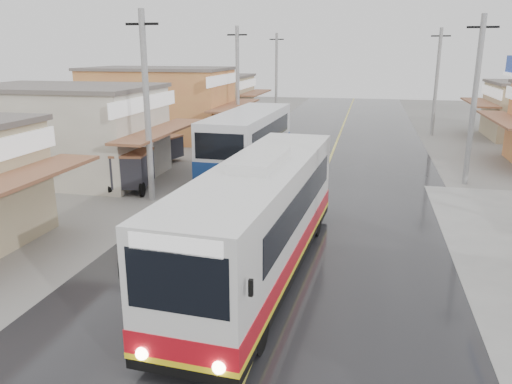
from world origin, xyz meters
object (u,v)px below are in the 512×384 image
cyclist (201,217)px  tricycle_far (166,148)px  second_bus (248,140)px  tyre_stack (157,216)px  tricycle_near (133,168)px  coach_bus (261,218)px

cyclist → tricycle_far: bearing=104.6°
second_bus → tyre_stack: second_bus is taller
second_bus → tyre_stack: 8.95m
cyclist → tyre_stack: cyclist is taller
tricycle_near → coach_bus: bearing=-53.3°
tricycle_near → tricycle_far: bearing=88.7°
coach_bus → tricycle_near: bearing=139.6°
cyclist → tyre_stack: size_ratio=2.69×
cyclist → tyre_stack: (-2.20, 1.11, -0.49)m
coach_bus → tricycle_far: coach_bus is taller
tyre_stack → second_bus: bearing=79.7°
tricycle_far → tricycle_near: bearing=-70.4°
tricycle_far → tyre_stack: bearing=-58.1°
cyclist → tricycle_far: (-5.91, 11.10, 0.20)m
second_bus → tricycle_near: (-4.40, -4.84, -0.66)m
cyclist → tricycle_near: bearing=122.0°
cyclist → tricycle_near: size_ratio=0.84×
tricycle_far → tyre_stack: size_ratio=2.87×
coach_bus → tyre_stack: size_ratio=14.84×
cyclist → tricycle_far: size_ratio=0.94×
tricycle_far → cyclist: bearing=-50.5°
second_bus → tricycle_near: second_bus is taller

